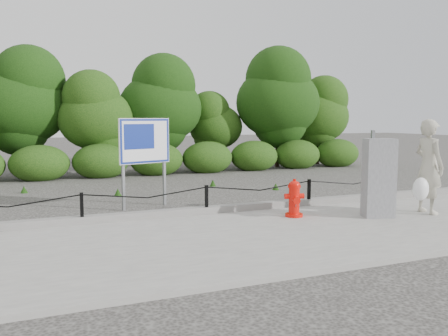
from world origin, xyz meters
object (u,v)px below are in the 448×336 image
Objects in this scene: fire_hydrant at (294,199)px; utility_cabinet at (379,178)px; pedestrian at (428,168)px; advertising_sign at (144,145)px.

fire_hydrant is 1.73m from utility_cabinet.
advertising_sign is (-5.19, 3.29, 0.42)m from pedestrian.
utility_cabinet is 0.84× the size of advertising_sign.
fire_hydrant is 3.65m from advertising_sign.
advertising_sign is at bearing 158.04° from utility_cabinet.
utility_cabinet is at bearing -55.87° from advertising_sign.
utility_cabinet is 5.14m from advertising_sign.
pedestrian is at bearing -49.54° from advertising_sign.
pedestrian reaches higher than utility_cabinet.
fire_hydrant is at bearing 172.66° from utility_cabinet.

